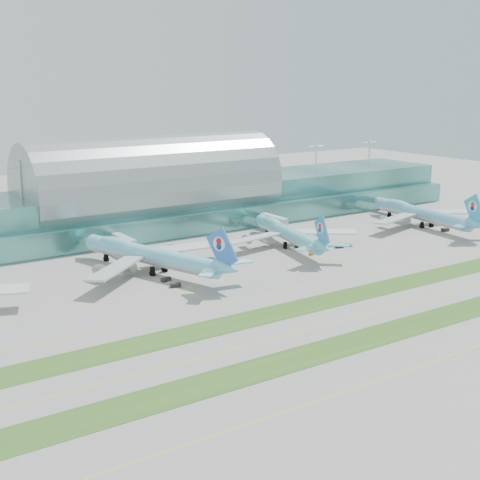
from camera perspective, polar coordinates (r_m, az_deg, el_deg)
ground at (r=214.42m, az=8.22°, el=-5.22°), size 700.00×700.00×0.00m
terminal at (r=315.39m, az=-7.48°, el=3.55°), size 340.00×69.10×36.00m
grass_strip_near at (r=195.83m, az=13.72°, el=-7.32°), size 420.00×12.00×0.08m
grass_strip_far at (r=215.81m, az=7.87°, el=-5.07°), size 420.00×12.00×0.08m
taxiline_a at (r=184.04m, az=18.34°, el=-9.03°), size 420.00×0.35×0.01m
taxiline_b at (r=204.86m, az=10.84°, el=-6.23°), size 420.00×0.35×0.01m
taxiline_c at (r=227.38m, az=5.20°, el=-4.03°), size 420.00×0.35×0.01m
taxiline_d at (r=244.09m, az=1.96°, el=-2.74°), size 420.00×0.35×0.01m
airliner_b at (r=244.99m, az=-7.74°, el=-1.20°), size 65.17×75.70×21.44m
airliner_c at (r=281.25m, az=4.05°, el=0.66°), size 59.36×68.35×18.98m
airliner_d at (r=330.67m, az=15.20°, el=2.26°), size 65.20×74.45×20.49m
gse_c at (r=227.45m, az=-5.53°, el=-3.85°), size 3.94×2.73×1.40m
gse_d at (r=234.25m, az=-6.33°, el=-3.36°), size 3.93×2.53×1.34m
gse_e at (r=269.16m, az=6.23°, el=-1.10°), size 3.05×1.62×1.44m
gse_f at (r=281.35m, az=8.48°, el=-0.52°), size 3.68×2.37×1.46m
gse_g at (r=322.64m, az=17.10°, el=0.84°), size 3.80×2.50×1.51m
gse_h at (r=343.93m, az=18.11°, el=1.55°), size 3.28×1.84×1.65m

